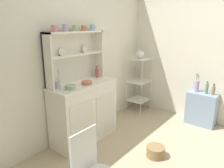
# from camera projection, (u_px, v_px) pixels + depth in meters

# --- Properties ---
(ground_plane) EXTENTS (3.84, 3.84, 0.00)m
(ground_plane) POSITION_uv_depth(u_px,v_px,m) (175.00, 168.00, 2.63)
(ground_plane) COLOR tan
(ground_plane) RESTS_ON ground
(wall_back) EXTENTS (3.84, 0.05, 2.50)m
(wall_back) POSITION_uv_depth(u_px,v_px,m) (79.00, 55.00, 3.26)
(wall_back) COLOR silver
(wall_back) RESTS_ON ground
(wall_right) EXTENTS (0.05, 3.84, 2.50)m
(wall_right) POSITION_uv_depth(u_px,v_px,m) (220.00, 53.00, 3.52)
(wall_right) COLOR silver
(wall_right) RESTS_ON ground
(hutch_cabinet) EXTENTS (1.05, 0.45, 0.89)m
(hutch_cabinet) POSITION_uv_depth(u_px,v_px,m) (84.00, 111.00, 3.18)
(hutch_cabinet) COLOR white
(hutch_cabinet) RESTS_ON ground
(hutch_shelf_unit) EXTENTS (0.98, 0.18, 0.72)m
(hutch_shelf_unit) POSITION_uv_depth(u_px,v_px,m) (74.00, 53.00, 3.05)
(hutch_shelf_unit) COLOR silver
(hutch_shelf_unit) RESTS_ON hutch_cabinet
(bakers_rack) EXTENTS (0.41, 0.35, 1.06)m
(bakers_rack) POSITION_uv_depth(u_px,v_px,m) (139.00, 80.00, 4.24)
(bakers_rack) COLOR silver
(bakers_rack) RESTS_ON ground
(side_shelf_blue) EXTENTS (0.28, 0.48, 0.57)m
(side_shelf_blue) POSITION_uv_depth(u_px,v_px,m) (201.00, 109.00, 3.72)
(side_shelf_blue) COLOR #849EBC
(side_shelf_blue) RESTS_ON ground
(wire_chair) EXTENTS (0.36, 0.36, 0.85)m
(wire_chair) POSITION_uv_depth(u_px,v_px,m) (91.00, 168.00, 1.83)
(wire_chair) COLOR white
(wire_chair) RESTS_ON ground
(floor_basket) EXTENTS (0.24, 0.24, 0.14)m
(floor_basket) POSITION_uv_depth(u_px,v_px,m) (156.00, 151.00, 2.85)
(floor_basket) COLOR #93754C
(floor_basket) RESTS_ON ground
(cup_rose_0) EXTENTS (0.09, 0.07, 0.08)m
(cup_rose_0) POSITION_uv_depth(u_px,v_px,m) (54.00, 29.00, 2.67)
(cup_rose_0) COLOR #D17A84
(cup_rose_0) RESTS_ON hutch_shelf_unit
(cup_lilac_1) EXTENTS (0.08, 0.07, 0.09)m
(cup_lilac_1) POSITION_uv_depth(u_px,v_px,m) (65.00, 28.00, 2.80)
(cup_lilac_1) COLOR #B79ECC
(cup_lilac_1) RESTS_ON hutch_shelf_unit
(cup_sage_2) EXTENTS (0.10, 0.08, 0.08)m
(cup_sage_2) POSITION_uv_depth(u_px,v_px,m) (75.00, 28.00, 2.94)
(cup_sage_2) COLOR #9EB78E
(cup_sage_2) RESTS_ON hutch_shelf_unit
(cup_terracotta_3) EXTENTS (0.09, 0.07, 0.08)m
(cup_terracotta_3) POSITION_uv_depth(u_px,v_px,m) (84.00, 28.00, 3.06)
(cup_terracotta_3) COLOR #C67556
(cup_terracotta_3) RESTS_ON hutch_shelf_unit
(cup_sky_4) EXTENTS (0.09, 0.08, 0.09)m
(cup_sky_4) POSITION_uv_depth(u_px,v_px,m) (93.00, 27.00, 3.19)
(cup_sky_4) COLOR #8EB2D1
(cup_sky_4) RESTS_ON hutch_shelf_unit
(bowl_mixing_large) EXTENTS (0.15, 0.15, 0.06)m
(bowl_mixing_large) POSITION_uv_depth(u_px,v_px,m) (70.00, 87.00, 2.78)
(bowl_mixing_large) COLOR #9EB78E
(bowl_mixing_large) RESTS_ON hutch_cabinet
(bowl_floral_medium) EXTENTS (0.15, 0.15, 0.05)m
(bowl_floral_medium) POSITION_uv_depth(u_px,v_px,m) (87.00, 83.00, 3.02)
(bowl_floral_medium) COLOR #C67556
(bowl_floral_medium) RESTS_ON hutch_cabinet
(jam_bottle) EXTENTS (0.05, 0.05, 0.18)m
(jam_bottle) POSITION_uv_depth(u_px,v_px,m) (97.00, 73.00, 3.39)
(jam_bottle) COLOR #B74C47
(jam_bottle) RESTS_ON hutch_cabinet
(utensil_jar) EXTENTS (0.08, 0.08, 0.25)m
(utensil_jar) POSITION_uv_depth(u_px,v_px,m) (58.00, 84.00, 2.80)
(utensil_jar) COLOR #B2B7C6
(utensil_jar) RESTS_ON hutch_cabinet
(porcelain_teapot) EXTENTS (0.24, 0.15, 0.17)m
(porcelain_teapot) POSITION_uv_depth(u_px,v_px,m) (140.00, 55.00, 4.10)
(porcelain_teapot) COLOR white
(porcelain_teapot) RESTS_ON bakers_rack
(flower_vase) EXTENTS (0.08, 0.08, 0.34)m
(flower_vase) POSITION_uv_depth(u_px,v_px,m) (197.00, 85.00, 3.69)
(flower_vase) COLOR #B79ECC
(flower_vase) RESTS_ON side_shelf_blue
(oil_bottle) EXTENTS (0.05, 0.05, 0.21)m
(oil_bottle) POSITION_uv_depth(u_px,v_px,m) (207.00, 88.00, 3.59)
(oil_bottle) COLOR #6B8C60
(oil_bottle) RESTS_ON side_shelf_blue
(vinegar_bottle) EXTENTS (0.06, 0.06, 0.19)m
(vinegar_bottle) POSITION_uv_depth(u_px,v_px,m) (213.00, 90.00, 3.53)
(vinegar_bottle) COLOR #99704C
(vinegar_bottle) RESTS_ON side_shelf_blue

